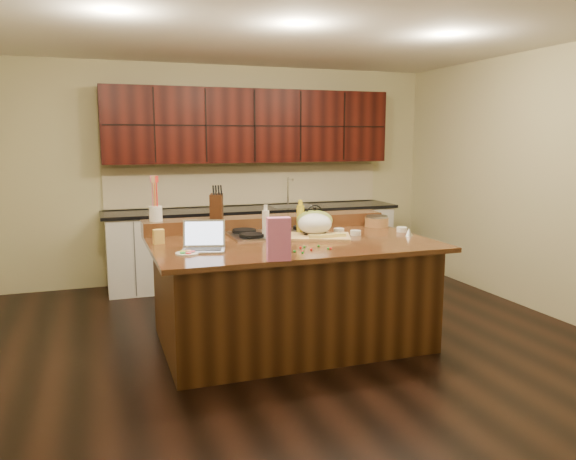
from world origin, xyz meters
name	(u,v)px	position (x,y,z in m)	size (l,w,h in m)	color
room	(290,191)	(0.00, 0.00, 1.35)	(5.52, 5.02, 2.72)	black
island	(290,290)	(0.00, 0.00, 0.46)	(2.40, 1.60, 0.92)	black
back_ledge	(266,222)	(0.00, 0.70, 0.98)	(2.40, 0.30, 0.12)	black
cooktop	(279,233)	(0.00, 0.30, 0.94)	(0.92, 0.52, 0.05)	gray
back_counter	(254,204)	(0.30, 2.23, 0.98)	(3.70, 0.66, 2.40)	silver
kettle	(315,221)	(0.30, 0.17, 1.05)	(0.19, 0.19, 0.17)	black
green_bowl	(315,220)	(0.30, 0.17, 1.06)	(0.33, 0.33, 0.18)	olive
laptop	(204,242)	(-0.80, -0.20, 0.98)	(0.39, 0.34, 0.23)	#B7B7BC
oil_bottle	(300,220)	(0.19, 0.24, 1.06)	(0.07, 0.07, 0.27)	gold
vinegar_bottle	(266,224)	(-0.18, 0.14, 1.04)	(0.06, 0.06, 0.25)	silver
wooden_tray	(316,227)	(0.27, 0.06, 1.02)	(0.63, 0.55, 0.21)	tan
ramekin_a	(356,233)	(0.65, 0.03, 0.94)	(0.10, 0.10, 0.04)	white
ramekin_b	(402,229)	(1.15, 0.06, 0.94)	(0.10, 0.10, 0.04)	white
ramekin_c	(339,231)	(0.55, 0.18, 0.94)	(0.10, 0.10, 0.04)	white
strainer_bowl	(377,222)	(1.08, 0.43, 0.97)	(0.24, 0.24, 0.09)	#996B3F
kitchen_timer	(409,232)	(1.10, -0.16, 0.96)	(0.08, 0.08, 0.07)	silver
pink_bag	(279,239)	(-0.35, -0.76, 1.08)	(0.17, 0.09, 0.32)	pink
candy_plate	(187,253)	(-0.95, -0.32, 0.93)	(0.18, 0.18, 0.01)	white
package_box	(159,237)	(-1.11, 0.19, 0.98)	(0.09, 0.06, 0.12)	gold
utensil_crock	(156,214)	(-1.07, 0.70, 1.11)	(0.12, 0.12, 0.14)	white
knife_block	(216,206)	(-0.50, 0.70, 1.16)	(0.12, 0.19, 0.23)	black
gumdrop_0	(331,248)	(0.16, -0.52, 0.93)	(0.02, 0.02, 0.02)	red
gumdrop_1	(328,249)	(0.14, -0.51, 0.93)	(0.02, 0.02, 0.02)	#198C26
gumdrop_2	(281,249)	(-0.21, -0.39, 0.93)	(0.02, 0.02, 0.02)	red
gumdrop_3	(319,246)	(0.11, -0.39, 0.93)	(0.02, 0.02, 0.02)	#198C26
gumdrop_4	(289,251)	(-0.18, -0.50, 0.93)	(0.02, 0.02, 0.02)	red
gumdrop_5	(303,253)	(-0.11, -0.60, 0.93)	(0.02, 0.02, 0.02)	#198C26
gumdrop_6	(330,248)	(0.16, -0.51, 0.93)	(0.02, 0.02, 0.02)	red
gumdrop_7	(285,252)	(-0.23, -0.53, 0.93)	(0.02, 0.02, 0.02)	#198C26
gumdrop_8	(303,251)	(-0.09, -0.55, 0.93)	(0.02, 0.02, 0.02)	red
gumdrop_9	(304,247)	(-0.01, -0.39, 0.93)	(0.02, 0.02, 0.02)	#198C26
gumdrop_10	(311,249)	(0.00, -0.51, 0.93)	(0.02, 0.02, 0.02)	red
gumdrop_11	(294,251)	(-0.15, -0.53, 0.93)	(0.02, 0.02, 0.02)	#198C26
gumdrop_12	(290,251)	(-0.18, -0.51, 0.93)	(0.02, 0.02, 0.02)	red
gumdrop_13	(303,250)	(-0.07, -0.52, 0.93)	(0.02, 0.02, 0.02)	#198C26
gumdrop_14	(300,248)	(-0.05, -0.40, 0.93)	(0.02, 0.02, 0.02)	red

